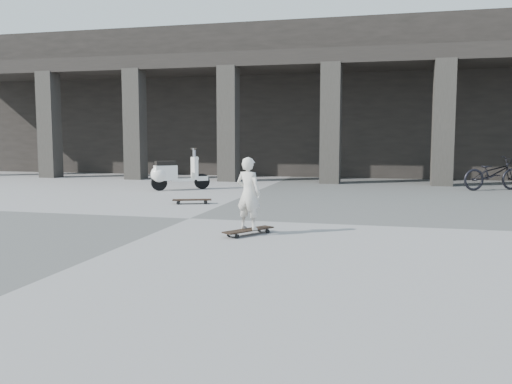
% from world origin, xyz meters
% --- Properties ---
extents(ground, '(90.00, 90.00, 0.00)m').
position_xyz_m(ground, '(0.00, 0.00, 0.00)').
color(ground, '#51514E').
rests_on(ground, ground).
extents(colonnade, '(28.00, 8.82, 6.00)m').
position_xyz_m(colonnade, '(-0.00, 13.77, 3.03)').
color(colonnade, black).
rests_on(colonnade, ground).
extents(longboard, '(0.70, 0.91, 0.09)m').
position_xyz_m(longboard, '(1.56, -1.42, 0.07)').
color(longboard, black).
rests_on(longboard, ground).
extents(skateboard_spare, '(0.94, 0.53, 0.11)m').
position_xyz_m(skateboard_spare, '(-0.76, 2.14, 0.08)').
color(skateboard_spare, black).
rests_on(skateboard_spare, ground).
extents(child, '(0.49, 0.39, 1.17)m').
position_xyz_m(child, '(1.56, -1.42, 0.68)').
color(child, silver).
rests_on(child, longboard).
extents(scooter, '(1.49, 1.22, 1.24)m').
position_xyz_m(scooter, '(-2.51, 5.00, 0.49)').
color(scooter, black).
rests_on(scooter, ground).
extents(bicycle, '(1.98, 1.43, 0.99)m').
position_xyz_m(bicycle, '(6.68, 7.30, 0.50)').
color(bicycle, black).
rests_on(bicycle, ground).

